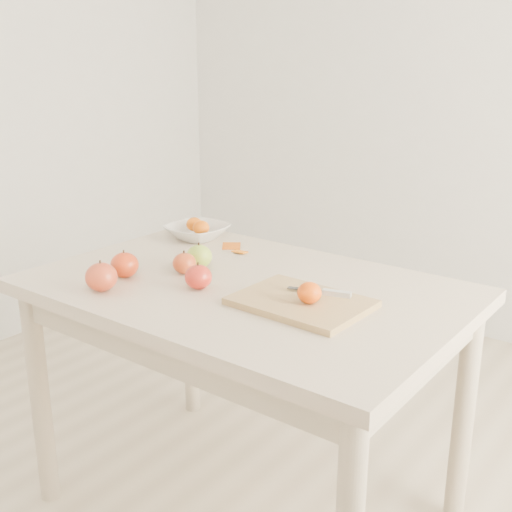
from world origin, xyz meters
The scene contains 15 objects.
ground centered at (0.00, 0.00, 0.00)m, with size 3.50×3.50×0.00m, color #C6B293.
table centered at (0.00, 0.00, 0.65)m, with size 1.20×0.80×0.75m.
cutting_board centered at (0.22, -0.04, 0.76)m, with size 0.33×0.24×0.02m, color tan.
board_tangerine centered at (0.25, -0.05, 0.80)m, with size 0.06×0.06×0.05m, color #DF4A07.
fruit_bowl centered at (-0.42, 0.27, 0.78)m, with size 0.21×0.21×0.05m, color white.
bowl_tangerine_near centered at (-0.45, 0.28, 0.80)m, with size 0.06×0.06×0.05m, color #E25B07.
bowl_tangerine_far centered at (-0.39, 0.25, 0.80)m, with size 0.06×0.06×0.05m, color #CC4E07.
orange_peel_a centered at (-0.26, 0.25, 0.75)m, with size 0.06×0.04×0.00m, color #C6540D.
orange_peel_b centered at (-0.20, 0.22, 0.75)m, with size 0.04×0.04×0.00m, color orange.
paring_knife centered at (0.26, 0.03, 0.78)m, with size 0.17×0.07×0.01m.
apple_green centered at (-0.20, 0.03, 0.79)m, with size 0.08×0.08×0.07m, color #719E19.
apple_red_e centered at (-0.08, -0.11, 0.78)m, with size 0.08×0.08×0.07m, color #910210.
apple_red_c centered at (-0.28, -0.28, 0.79)m, with size 0.09×0.09×0.08m, color #A41510.
apple_red_d centered at (-0.31, -0.16, 0.79)m, with size 0.08×0.08×0.07m, color #9F0B0A.
apple_red_b centered at (-0.20, -0.04, 0.78)m, with size 0.07×0.07×0.06m, color maroon.
Camera 1 is at (1.05, -1.33, 1.36)m, focal length 45.00 mm.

